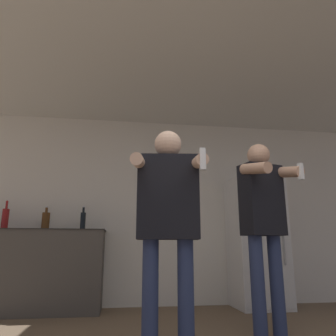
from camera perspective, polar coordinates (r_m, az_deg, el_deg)
wall_back at (r=4.64m, az=-0.91°, el=-7.18°), size 7.00×0.06×2.55m
ceiling_slab at (r=3.51m, az=2.78°, el=17.79°), size 7.00×3.74×0.05m
refrigerator at (r=4.60m, az=15.21°, el=-12.21°), size 0.65×0.65×1.66m
counter at (r=4.39m, az=-22.51°, el=-16.17°), size 1.67×0.59×0.96m
bottle_clear_vodka at (r=4.54m, az=-26.50°, el=-7.85°), size 0.08×0.08×0.36m
bottle_dark_rum at (r=4.41m, az=-20.53°, el=-8.56°), size 0.10×0.10×0.30m
bottle_red_label at (r=4.34m, az=-14.60°, el=-8.79°), size 0.07×0.07×0.31m
person_woman_foreground at (r=2.33m, az=0.02°, el=-7.70°), size 0.54×0.54×1.59m
person_man_side at (r=3.05m, az=16.30°, el=-7.93°), size 0.52×0.52×1.69m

